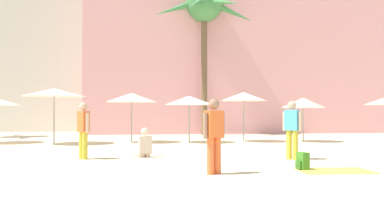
% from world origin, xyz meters
% --- Properties ---
extents(ground, '(120.00, 120.00, 0.00)m').
position_xyz_m(ground, '(0.00, 0.00, 0.00)').
color(ground, beige).
extents(hotel_pink, '(21.65, 11.34, 15.12)m').
position_xyz_m(hotel_pink, '(6.55, 26.20, 7.56)').
color(hotel_pink, pink).
rests_on(hotel_pink, ground).
extents(palm_tree_far_left, '(6.48, 5.82, 9.54)m').
position_xyz_m(palm_tree_far_left, '(3.38, 19.85, 7.97)').
color(palm_tree_far_left, brown).
rests_on(palm_tree_far_left, ground).
extents(cafe_umbrella_0, '(2.42, 2.42, 2.32)m').
position_xyz_m(cafe_umbrella_0, '(-1.10, 13.60, 2.10)').
color(cafe_umbrella_0, gray).
rests_on(cafe_umbrella_0, ground).
extents(cafe_umbrella_3, '(2.31, 2.31, 2.18)m').
position_xyz_m(cafe_umbrella_3, '(1.58, 13.20, 1.97)').
color(cafe_umbrella_3, gray).
rests_on(cafe_umbrella_3, ground).
extents(cafe_umbrella_4, '(2.77, 2.77, 2.48)m').
position_xyz_m(cafe_umbrella_4, '(-4.50, 13.06, 2.29)').
color(cafe_umbrella_4, gray).
rests_on(cafe_umbrella_4, ground).
extents(cafe_umbrella_5, '(2.11, 2.11, 2.12)m').
position_xyz_m(cafe_umbrella_5, '(7.08, 13.02, 1.87)').
color(cafe_umbrella_5, gray).
rests_on(cafe_umbrella_5, ground).
extents(cafe_umbrella_8, '(2.24, 2.24, 2.39)m').
position_xyz_m(cafe_umbrella_8, '(4.25, 13.45, 2.17)').
color(cafe_umbrella_8, gray).
rests_on(cafe_umbrella_8, ground).
extents(beach_towel, '(1.73, 1.14, 0.01)m').
position_xyz_m(beach_towel, '(3.77, 3.30, 0.01)').
color(beach_towel, '#F4CC4C').
rests_on(beach_towel, ground).
extents(backpack, '(0.28, 0.32, 0.42)m').
position_xyz_m(backpack, '(3.10, 3.58, 0.20)').
color(backpack, '#3E8223').
rests_on(backpack, ground).
extents(person_mid_right, '(0.61, 1.01, 0.91)m').
position_xyz_m(person_mid_right, '(-0.64, 7.09, 0.31)').
color(person_mid_right, beige).
rests_on(person_mid_right, ground).
extents(person_near_right, '(0.47, 0.52, 1.72)m').
position_xyz_m(person_near_right, '(3.69, 5.75, 0.94)').
color(person_near_right, gold).
rests_on(person_near_right, ground).
extents(person_mid_left, '(0.42, 0.55, 1.68)m').
position_xyz_m(person_mid_left, '(-2.41, 6.67, 0.92)').
color(person_mid_left, gold).
rests_on(person_mid_left, ground).
extents(person_near_left, '(0.57, 0.39, 1.68)m').
position_xyz_m(person_near_left, '(0.87, 3.20, 0.92)').
color(person_near_left, orange).
rests_on(person_near_left, ground).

